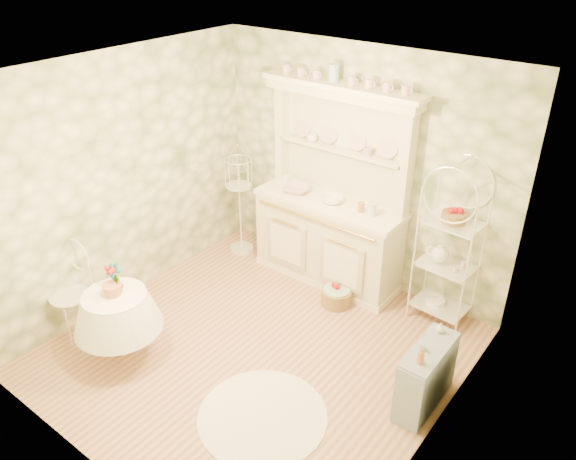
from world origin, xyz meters
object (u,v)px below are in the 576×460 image
Objects in this scene: cafe_chair at (71,301)px; floor_basket at (336,296)px; bakers_rack at (449,246)px; side_shelf at (426,376)px; round_table at (119,323)px; birdcage_stand at (240,200)px; kitchen_dresser at (330,190)px.

cafe_chair reaches higher than floor_basket.
cafe_chair is 2.45× the size of floor_basket.
bakers_rack is at bearing 25.59° from floor_basket.
bakers_rack is 1.43m from side_shelf.
round_table is 0.99× the size of cafe_chair.
cafe_chair is at bearing -173.89° from round_table.
bakers_rack is 2.63m from birdcage_stand.
birdcage_stand is at bearing 171.47° from floor_basket.
cafe_chair is at bearing -96.45° from birdcage_stand.
bakers_rack is (1.40, 0.08, -0.26)m from kitchen_dresser.
kitchen_dresser is 1.60× the size of birdcage_stand.
kitchen_dresser is 2.98× the size of round_table.
floor_basket is at bearing -8.53° from birdcage_stand.
birdcage_stand is (-2.62, -0.24, -0.17)m from bakers_rack.
birdcage_stand is (-3.03, 1.00, 0.41)m from side_shelf.
bakers_rack reaches higher than round_table.
kitchen_dresser is at bearing 71.21° from round_table.
birdcage_stand reaches higher than side_shelf.
kitchen_dresser is 3.22× the size of side_shelf.
bakers_rack is at bearing 48.05° from round_table.
kitchen_dresser is at bearing 54.36° from cafe_chair.
round_table is at bearing -108.79° from kitchen_dresser.
side_shelf is 3.22m from birdcage_stand.
bakers_rack reaches higher than cafe_chair.
bakers_rack is at bearing 3.44° from kitchen_dresser.
side_shelf is (0.41, -1.24, -0.58)m from bakers_rack.
birdcage_stand is at bearing 79.18° from cafe_chair.
cafe_chair reaches higher than side_shelf.
round_table reaches higher than side_shelf.
side_shelf is 0.50× the size of birdcage_stand.
cafe_chair is 2.79m from floor_basket.
side_shelf is 1.61m from floor_basket.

